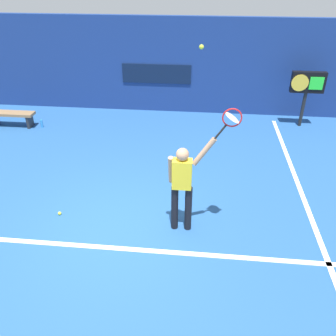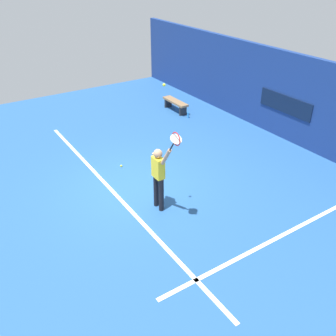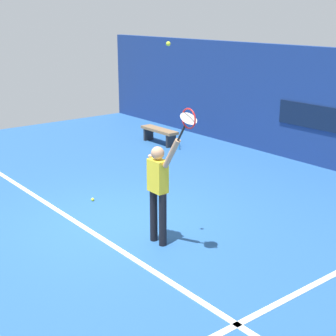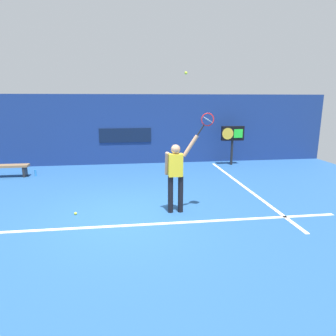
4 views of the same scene
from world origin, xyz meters
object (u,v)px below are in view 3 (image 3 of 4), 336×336
object	(u,v)px
court_bench	(159,132)
spare_ball	(93,199)
water_bottle	(179,145)
tennis_player	(158,187)
tennis_ball	(168,44)
tennis_racket	(188,120)

from	to	relation	value
court_bench	spare_ball	distance (m)	5.04
court_bench	water_bottle	distance (m)	0.93
court_bench	water_bottle	xyz separation A→B (m)	(0.91, 0.00, -0.22)
tennis_player	court_bench	bearing A→B (deg)	142.40
water_bottle	tennis_player	bearing A→B (deg)	-42.76
tennis_ball	spare_ball	distance (m)	4.22
tennis_player	court_bench	size ratio (longest dim) A/B	1.37
tennis_ball	spare_ball	bearing A→B (deg)	177.78
tennis_player	spare_ball	world-z (taller)	tennis_player
tennis_racket	court_bench	bearing A→B (deg)	145.80
tennis_player	tennis_ball	xyz separation A→B (m)	(0.22, 0.03, 2.30)
tennis_racket	tennis_ball	xyz separation A→B (m)	(-0.51, 0.04, 1.07)
tennis_ball	water_bottle	world-z (taller)	tennis_ball
tennis_player	water_bottle	size ratio (longest dim) A/B	8.00
tennis_racket	court_bench	size ratio (longest dim) A/B	0.43
tennis_player	water_bottle	distance (m)	6.22
tennis_player	tennis_racket	size ratio (longest dim) A/B	3.20
spare_ball	tennis_racket	bearing A→B (deg)	-2.52
tennis_racket	spare_ball	distance (m)	3.86
tennis_ball	court_bench	xyz separation A→B (m)	(-5.65, 4.15, -2.97)
tennis_racket	spare_ball	bearing A→B (deg)	177.48
water_bottle	court_bench	bearing A→B (deg)	180.00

